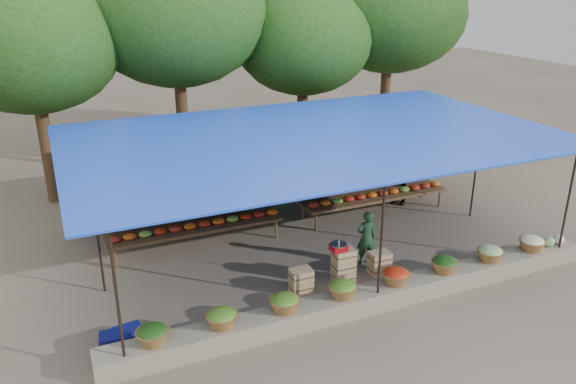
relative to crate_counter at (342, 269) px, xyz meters
name	(u,v)px	position (x,y,z in m)	size (l,w,h in m)	color
ground	(312,248)	(0.10, 1.66, -0.31)	(60.00, 60.00, 0.00)	brown
stone_curb	(373,298)	(0.10, -1.09, -0.11)	(10.60, 0.55, 0.40)	gray
stall_canopy	(313,140)	(0.10, 1.72, 2.37)	(10.80, 6.60, 2.82)	black
produce_baskets	(370,283)	(0.00, -1.09, 0.25)	(8.98, 0.58, 0.34)	brown
netting_backdrop	(263,162)	(0.10, 4.81, 0.94)	(10.60, 0.06, 2.50)	#1D4E1C
tree_row	(242,25)	(0.60, 7.75, 4.39)	(16.51, 5.50, 7.12)	#3E2B16
fruit_table_left	(195,222)	(-2.40, 3.01, 0.30)	(4.21, 0.95, 0.93)	#452E1B
fruit_table_right	(373,191)	(2.60, 3.01, 0.30)	(4.21, 0.95, 0.93)	#452E1B
crate_counter	(342,269)	(0.00, 0.00, 0.00)	(2.36, 0.35, 0.77)	tan
weighing_scale	(339,247)	(-0.11, 0.00, 0.55)	(0.34, 0.34, 0.37)	red
vendor_seated	(366,238)	(0.89, 0.53, 0.33)	(0.46, 0.30, 1.27)	#1B3C23
customer_left	(182,201)	(-2.49, 3.84, 0.53)	(0.81, 0.63, 1.67)	slate
customer_mid	(346,173)	(2.24, 3.89, 0.58)	(1.15, 0.66, 1.79)	slate
customer_right	(400,174)	(3.65, 3.27, 0.57)	(1.03, 0.43, 1.75)	slate
blue_crate_front	(115,341)	(-4.77, -0.41, -0.16)	(0.50, 0.36, 0.30)	navy
blue_crate_back	(128,336)	(-4.53, -0.34, -0.16)	(0.51, 0.36, 0.30)	navy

